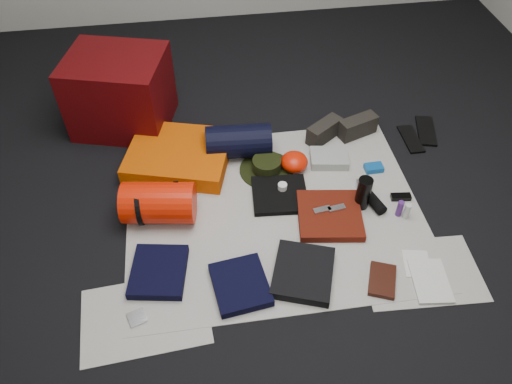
{
  "coord_description": "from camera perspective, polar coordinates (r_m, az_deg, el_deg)",
  "views": [
    {
      "loc": [
        -0.36,
        -1.77,
        2.07
      ],
      "look_at": [
        -0.09,
        0.06,
        0.1
      ],
      "focal_mm": 35.0,
      "sensor_mm": 36.0,
      "label": 1
    }
  ],
  "objects": [
    {
      "name": "cyan_case",
      "position": [
        3.03,
        13.3,
        2.7
      ],
      "size": [
        0.11,
        0.07,
        0.03
      ],
      "primitive_type": "cube",
      "rotation": [
        0.0,
        0.0,
        0.03
      ],
      "color": "#0E4A8C",
      "rests_on": "newspaper_mat"
    },
    {
      "name": "energy_bar_a",
      "position": [
        2.7,
        7.56,
        -2.03
      ],
      "size": [
        0.1,
        0.05,
        0.01
      ],
      "primitive_type": "cube",
      "rotation": [
        0.0,
        0.0,
        0.14
      ],
      "color": "silver",
      "rests_on": "red_shirt"
    },
    {
      "name": "toiletry_clear",
      "position": [
        2.8,
        16.87,
        -2.11
      ],
      "size": [
        0.04,
        0.04,
        0.1
      ],
      "primitive_type": "cylinder",
      "rotation": [
        0.0,
        0.0,
        -0.19
      ],
      "color": "#B5BAB5",
      "rests_on": "newspaper_mat"
    },
    {
      "name": "flip_flop_right",
      "position": [
        3.41,
        18.85,
        6.63
      ],
      "size": [
        0.18,
        0.3,
        0.02
      ],
      "primitive_type": "cube",
      "rotation": [
        0.0,
        0.0,
        -0.26
      ],
      "color": "black",
      "rests_on": "floor"
    },
    {
      "name": "newspaper_sheet_front_left",
      "position": [
        2.43,
        -12.53,
        -13.67
      ],
      "size": [
        0.61,
        0.44,
        0.0
      ],
      "primitive_type": "cube",
      "rotation": [
        0.0,
        0.0,
        0.07
      ],
      "color": "beige",
      "rests_on": "floor"
    },
    {
      "name": "compact_camera",
      "position": [
        2.92,
        12.24,
        0.8
      ],
      "size": [
        0.1,
        0.07,
        0.04
      ],
      "primitive_type": "cube",
      "rotation": [
        0.0,
        0.0,
        -0.21
      ],
      "color": "silver",
      "rests_on": "newspaper_mat"
    },
    {
      "name": "black_tshirt",
      "position": [
        2.8,
        2.73,
        -0.31
      ],
      "size": [
        0.33,
        0.31,
        0.03
      ],
      "primitive_type": "cube",
      "rotation": [
        0.0,
        0.0,
        -0.08
      ],
      "color": "black",
      "rests_on": "newspaper_mat"
    },
    {
      "name": "stuff_sack",
      "position": [
        2.68,
        -11.05,
        -1.23
      ],
      "size": [
        0.41,
        0.28,
        0.22
      ],
      "primitive_type": "cylinder",
      "rotation": [
        0.0,
        1.57,
        -0.15
      ],
      "color": "red",
      "rests_on": "newspaper_mat"
    },
    {
      "name": "trousers_navy_b",
      "position": [
        2.43,
        -1.79,
        -10.55
      ],
      "size": [
        0.29,
        0.32,
        0.05
      ],
      "primitive_type": "cube",
      "rotation": [
        0.0,
        0.0,
        0.13
      ],
      "color": "black",
      "rests_on": "newspaper_mat"
    },
    {
      "name": "hiking_boot_left",
      "position": [
        3.17,
        7.79,
        6.93
      ],
      "size": [
        0.25,
        0.21,
        0.12
      ],
      "primitive_type": "cube",
      "rotation": [
        0.0,
        0.0,
        0.61
      ],
      "color": "black",
      "rests_on": "newspaper_mat"
    },
    {
      "name": "navy_duffel",
      "position": [
        3.0,
        -2.0,
        5.79
      ],
      "size": [
        0.4,
        0.23,
        0.2
      ],
      "primitive_type": "cylinder",
      "rotation": [
        0.0,
        1.57,
        -0.06
      ],
      "color": "black",
      "rests_on": "newspaper_mat"
    },
    {
      "name": "boonie_brim",
      "position": [
        2.96,
        1.22,
        2.55
      ],
      "size": [
        0.4,
        0.4,
        0.01
      ],
      "primitive_type": "cylinder",
      "rotation": [
        0.0,
        0.0,
        0.29
      ],
      "color": "black",
      "rests_on": "newspaper_mat"
    },
    {
      "name": "red_shirt",
      "position": [
        2.72,
        8.41,
        -2.66
      ],
      "size": [
        0.38,
        0.38,
        0.05
      ],
      "primitive_type": "cube",
      "rotation": [
        0.0,
        0.0,
        -0.14
      ],
      "color": "#541409",
      "rests_on": "newspaper_mat"
    },
    {
      "name": "orange_stuff_sack",
      "position": [
        2.95,
        4.39,
        3.47
      ],
      "size": [
        0.19,
        0.19,
        0.11
      ],
      "primitive_type": "ellipsoid",
      "rotation": [
        0.0,
        0.0,
        0.18
      ],
      "color": "red",
      "rests_on": "newspaper_mat"
    },
    {
      "name": "paperback_book",
      "position": [
        2.53,
        14.23,
        -9.74
      ],
      "size": [
        0.19,
        0.22,
        0.03
      ],
      "primitive_type": "cube",
      "rotation": [
        0.0,
        0.0,
        -0.38
      ],
      "color": "black",
      "rests_on": "newspaper_mat"
    },
    {
      "name": "hiking_boot_right",
      "position": [
        3.23,
        11.55,
        7.35
      ],
      "size": [
        0.26,
        0.17,
        0.12
      ],
      "primitive_type": "cube",
      "rotation": [
        0.0,
        0.0,
        0.34
      ],
      "color": "black",
      "rests_on": "newspaper_mat"
    },
    {
      "name": "trousers_navy_a",
      "position": [
        2.51,
        -11.06,
        -8.91
      ],
      "size": [
        0.31,
        0.34,
        0.05
      ],
      "primitive_type": "cube",
      "rotation": [
        0.0,
        0.0,
        -0.17
      ],
      "color": "black",
      "rests_on": "newspaper_mat"
    },
    {
      "name": "boonie_crown",
      "position": [
        2.93,
        1.23,
        3.14
      ],
      "size": [
        0.17,
        0.17,
        0.08
      ],
      "primitive_type": "cylinder",
      "color": "black",
      "rests_on": "boonie_brim"
    },
    {
      "name": "key_cluster",
      "position": [
        2.42,
        -13.44,
        -13.82
      ],
      "size": [
        0.1,
        0.1,
        0.01
      ],
      "primitive_type": "cube",
      "rotation": [
        0.0,
        0.0,
        0.32
      ],
      "color": "silver",
      "rests_on": "newspaper_mat"
    },
    {
      "name": "toiletry_purple",
      "position": [
        2.8,
        16.11,
        -1.82
      ],
      "size": [
        0.04,
        0.04,
        0.1
      ],
      "primitive_type": "cylinder",
      "rotation": [
        0.0,
        0.0,
        0.4
      ],
      "color": "#482069",
      "rests_on": "newspaper_mat"
    },
    {
      "name": "sack_strap_left",
      "position": [
        2.69,
        -13.15,
        -1.5
      ],
      "size": [
        0.02,
        0.22,
        0.22
      ],
      "primitive_type": "cylinder",
      "rotation": [
        0.0,
        1.57,
        0.0
      ],
      "color": "black",
      "rests_on": "newspaper_mat"
    },
    {
      "name": "water_bottle",
      "position": [
        2.76,
        12.17,
        -0.12
      ],
      "size": [
        0.09,
        0.09,
        0.2
      ],
      "primitive_type": "cylinder",
      "rotation": [
        0.0,
        0.0,
        -0.2
      ],
      "color": "black",
      "rests_on": "newspaper_mat"
    },
    {
      "name": "newspaper_sheet_front_right",
      "position": [
        2.63,
        18.29,
        -8.61
      ],
      "size": [
        0.6,
        0.43,
        0.0
      ],
      "primitive_type": "cube",
      "rotation": [
        0.0,
        0.0,
        -0.05
      ],
      "color": "beige",
      "rests_on": "floor"
    },
    {
      "name": "map_printout",
      "position": [
        2.65,
        17.89,
        -7.81
      ],
      "size": [
        0.16,
        0.19,
        0.01
      ],
      "primitive_type": "cube",
      "rotation": [
        0.0,
        0.0,
        -0.2
      ],
      "color": "beige",
      "rests_on": "newspaper_mat"
    },
    {
      "name": "tape_roll",
      "position": [
        2.8,
        3.04,
        0.63
      ],
      "size": [
        0.05,
        0.05,
        0.04
      ],
      "primitive_type": "cylinder",
      "color": "silver",
      "rests_on": "black_tshirt"
    },
    {
      "name": "energy_bar_b",
      "position": [
        2.72,
        9.19,
        -1.84
      ],
      "size": [
        0.1,
        0.05,
        0.01
      ],
      "primitive_type": "cube",
      "rotation": [
        0.0,
        0.0,
        0.14
      ],
      "color": "silver",
      "rests_on": "red_shirt"
    },
    {
      "name": "red_cabinet",
      "position": [
        3.28,
        -15.29,
        10.95
      ],
      "size": [
        0.68,
        0.62,
        0.48
      ],
      "primitive_type": "cube",
      "rotation": [
        0.0,
        0.0,
        -0.27
      ],
      "color": "#490507",
      "rests_on": "floor"
    },
    {
      "name": "floor",
      "position": [
        2.76,
        2.09,
        -2.32
      ],
      "size": [
        4.5,
        4.5,
        0.02
      ],
      "primitive_type": "cube",
      "color": "black",
      "rests_on": "ground"
    },
    {
      "name": "newspaper_mat",
      "position": [
        2.75,
        2.1,
        -2.14
      ],
      "size": [
        1.6,
        1.3,
        0.01
      ],
      "primitive_type": "cube",
      "color": "beige",
      "rests_on": "floor"
    },
    {
      "name": "flip_flop_left",
      "position": [
        3.32,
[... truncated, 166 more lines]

